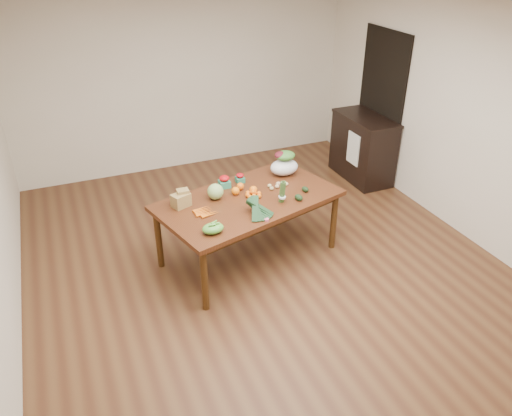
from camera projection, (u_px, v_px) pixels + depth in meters
name	position (u px, v px, depth m)	size (l,w,h in m)	color
floor	(265.00, 267.00, 5.51)	(6.00, 6.00, 0.00)	brown
ceiling	(269.00, 6.00, 4.18)	(5.00, 6.00, 0.02)	white
room_walls	(267.00, 155.00, 4.85)	(5.02, 6.02, 2.70)	silver
dining_table	(249.00, 228.00, 5.52)	(1.91, 1.06, 0.75)	#502812
doorway_dark	(380.00, 106.00, 7.11)	(0.02, 1.00, 2.10)	black
cabinet	(363.00, 148.00, 7.26)	(0.52, 1.02, 0.94)	black
dish_towel	(353.00, 149.00, 7.02)	(0.02, 0.28, 0.45)	white
paper_bag	(181.00, 199.00, 5.14)	(0.24, 0.20, 0.17)	#A48649
cabbage	(215.00, 192.00, 5.28)	(0.17, 0.17, 0.17)	#89AF65
strawberry_basket_a	(224.00, 183.00, 5.54)	(0.12, 0.12, 0.11)	red
strawberry_basket_b	(240.00, 179.00, 5.65)	(0.09, 0.09, 0.09)	#B40C19
orange_a	(236.00, 191.00, 5.38)	(0.09, 0.09, 0.09)	orange
orange_b	(240.00, 186.00, 5.48)	(0.08, 0.08, 0.08)	orange
orange_c	(253.00, 190.00, 5.41)	(0.09, 0.09, 0.09)	orange
mandarin_cluster	(253.00, 193.00, 5.35)	(0.18, 0.18, 0.08)	orange
carrots	(205.00, 212.00, 5.05)	(0.22, 0.22, 0.03)	orange
snap_pea_bag	(213.00, 228.00, 4.71)	(0.21, 0.16, 0.09)	#62B03B
kale_bunch	(260.00, 209.00, 4.96)	(0.32, 0.40, 0.16)	black
asparagus_bundle	(282.00, 192.00, 5.19)	(0.08, 0.08, 0.25)	#517C39
potato_a	(272.00, 188.00, 5.49)	(0.05, 0.04, 0.04)	tan
potato_b	(277.00, 186.00, 5.53)	(0.05, 0.05, 0.04)	tan
potato_c	(278.00, 184.00, 5.58)	(0.06, 0.05, 0.05)	tan
potato_d	(269.00, 186.00, 5.55)	(0.05, 0.04, 0.04)	#DACB7E
potato_e	(286.00, 184.00, 5.58)	(0.05, 0.04, 0.04)	#DAB77E
avocado_a	(299.00, 198.00, 5.27)	(0.07, 0.10, 0.07)	black
avocado_b	(305.00, 189.00, 5.45)	(0.06, 0.09, 0.06)	black
salad_bag	(284.00, 164.00, 5.78)	(0.34, 0.25, 0.26)	white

